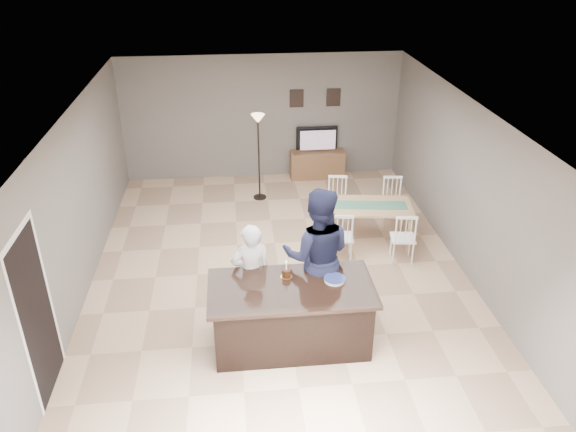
{
  "coord_description": "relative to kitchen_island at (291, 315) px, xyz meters",
  "views": [
    {
      "loc": [
        -0.67,
        -7.75,
        5.03
      ],
      "look_at": [
        0.12,
        -0.3,
        1.15
      ],
      "focal_mm": 35.0,
      "sensor_mm": 36.0,
      "label": 1
    }
  ],
  "objects": [
    {
      "name": "television",
      "position": [
        1.2,
        5.64,
        0.41
      ],
      "size": [
        0.91,
        0.12,
        0.53
      ],
      "primitive_type": "imported",
      "rotation": [
        0.0,
        0.0,
        3.14
      ],
      "color": "black",
      "rests_on": "tv_console"
    },
    {
      "name": "tv_console",
      "position": [
        1.2,
        5.57,
        -0.15
      ],
      "size": [
        1.2,
        0.4,
        0.6
      ],
      "primitive_type": "cube",
      "color": "brown",
      "rests_on": "floor"
    },
    {
      "name": "tv_screen_glow",
      "position": [
        1.2,
        5.56,
        0.42
      ],
      "size": [
        0.78,
        0.0,
        0.78
      ],
      "primitive_type": "plane",
      "rotation": [
        1.57,
        0.0,
        3.14
      ],
      "color": "#CB5416",
      "rests_on": "tv_console"
    },
    {
      "name": "floor",
      "position": [
        0.0,
        1.8,
        -0.45
      ],
      "size": [
        8.0,
        8.0,
        0.0
      ],
      "primitive_type": "plane",
      "color": "tan",
      "rests_on": "ground"
    },
    {
      "name": "dining_table",
      "position": [
        1.66,
        2.63,
        0.12
      ],
      "size": [
        1.62,
        1.85,
        0.91
      ],
      "rotation": [
        0.0,
        0.0,
        -0.13
      ],
      "color": "tan",
      "rests_on": "floor"
    },
    {
      "name": "kitchen_island",
      "position": [
        0.0,
        0.0,
        0.0
      ],
      "size": [
        2.15,
        1.1,
        0.9
      ],
      "color": "black",
      "rests_on": "floor"
    },
    {
      "name": "plate_stack",
      "position": [
        0.58,
        0.08,
        0.47
      ],
      "size": [
        0.28,
        0.28,
        0.04
      ],
      "color": "white",
      "rests_on": "kitchen_island"
    },
    {
      "name": "man",
      "position": [
        0.42,
        0.55,
        0.55
      ],
      "size": [
        1.09,
        0.92,
        2.01
      ],
      "primitive_type": "imported",
      "rotation": [
        0.0,
        0.0,
        2.97
      ],
      "color": "#181B36",
      "rests_on": "floor"
    },
    {
      "name": "picture_frames",
      "position": [
        1.15,
        5.78,
        1.3
      ],
      "size": [
        1.1,
        0.02,
        0.38
      ],
      "color": "black",
      "rests_on": "room_shell"
    },
    {
      "name": "room_shell",
      "position": [
        0.0,
        1.8,
        1.22
      ],
      "size": [
        8.0,
        8.0,
        8.0
      ],
      "color": "slate",
      "rests_on": "floor"
    },
    {
      "name": "woman",
      "position": [
        -0.49,
        0.55,
        0.32
      ],
      "size": [
        0.62,
        0.46,
        1.54
      ],
      "primitive_type": "imported",
      "rotation": [
        0.0,
        0.0,
        3.32
      ],
      "color": "silver",
      "rests_on": "floor"
    },
    {
      "name": "floor_lamp",
      "position": [
        -0.15,
        4.6,
        0.93
      ],
      "size": [
        0.27,
        0.27,
        1.79
      ],
      "color": "black",
      "rests_on": "floor"
    },
    {
      "name": "birthday_cake",
      "position": [
        -0.04,
        0.24,
        0.5
      ],
      "size": [
        0.16,
        0.16,
        0.25
      ],
      "color": "gold",
      "rests_on": "kitchen_island"
    },
    {
      "name": "doorway",
      "position": [
        -2.99,
        -0.5,
        0.8
      ],
      "size": [
        0.0,
        2.1,
        2.65
      ],
      "color": "black",
      "rests_on": "floor"
    }
  ]
}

